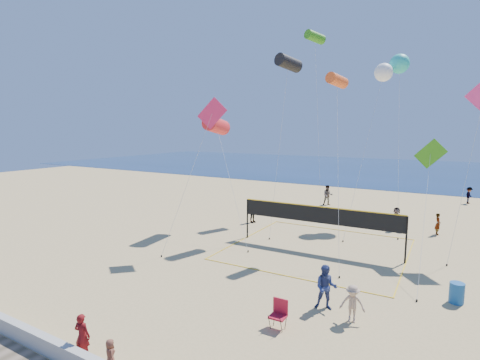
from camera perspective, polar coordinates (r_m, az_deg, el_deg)
The scene contains 22 objects.
ground at distance 13.89m, azimuth -4.54°, elevation -24.10°, with size 120.00×120.00×0.00m, color tan.
ocean at distance 72.32m, azimuth 24.87°, elevation 1.29°, with size 140.00×50.00×0.03m, color #102B4E.
woman at distance 13.93m, azimuth -22.90°, elevation -21.06°, with size 0.55×0.36×1.50m, color #620D10.
toddler at distance 12.18m, azimuth -19.16°, elevation -23.79°, with size 0.43×0.28×0.88m, color brown.
bystander_a at distance 16.23m, azimuth 12.97°, elevation -15.66°, with size 0.90×0.70×1.86m, color navy.
bystander_b at distance 15.59m, azimuth 16.76°, elevation -17.60°, with size 0.95×0.55×1.47m, color tan.
far_person_0 at distance 29.50m, azimuth 1.91°, elevation -4.86°, with size 1.01×0.42×1.73m, color gray.
far_person_1 at distance 29.63m, azimuth 22.71°, elevation -5.47°, with size 1.56×0.50×1.68m, color gray.
far_person_2 at distance 29.60m, azimuth 27.92°, elevation -5.95°, with size 0.55×0.36×1.52m, color gray.
far_person_3 at distance 37.12m, azimuth 13.23°, elevation -2.27°, with size 0.94×0.73×1.93m, color gray.
far_person_4 at distance 43.23m, azimuth 31.54°, elevation -2.01°, with size 1.07×0.61×1.65m, color gray.
camp_chair at distance 14.74m, azimuth 5.98°, elevation -19.37°, with size 0.59×0.72×1.20m.
trash_barrel at distance 18.93m, azimuth 30.13°, elevation -14.66°, with size 0.59×0.59×0.88m, color #165092.
volleyball_net at distance 23.37m, azimuth 11.90°, elevation -5.89°, with size 10.22×10.07×2.69m.
kite_0 at distance 27.47m, azimuth -3.63°, elevation 8.30°, with size 5.64×5.33×8.31m.
kite_1 at distance 27.05m, azimuth 7.40°, elevation 17.24°, with size 1.43×3.80×12.38m.
kite_2 at distance 23.77m, azimuth 14.57°, elevation 14.42°, with size 2.47×5.84×10.64m.
kite_3 at distance 22.59m, azimuth -4.56°, elevation 9.28°, with size 2.54×3.30×9.20m.
kite_4 at distance 23.54m, azimuth 26.97°, elevation 2.89°, with size 1.76×7.12×6.82m.
kite_6 at distance 32.40m, azimuth 21.04°, elevation 15.04°, with size 1.47×8.59×12.41m.
kite_7 at distance 33.48m, azimuth 23.13°, elevation 15.97°, with size 2.37×7.55×13.21m.
kite_8 at distance 34.50m, azimuth 11.36°, elevation 20.54°, with size 2.62×3.59×15.57m.
Camera 1 is at (6.82, -9.62, 7.34)m, focal length 28.00 mm.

